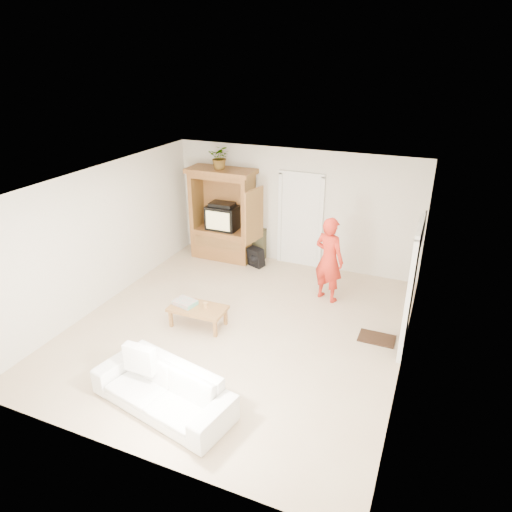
% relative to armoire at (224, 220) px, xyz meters
% --- Properties ---
extents(floor, '(6.00, 6.00, 0.00)m').
position_rel_armoire_xyz_m(floor, '(1.58, -2.66, -0.91)').
color(floor, tan).
rests_on(floor, ground).
extents(ceiling, '(6.00, 6.00, 0.00)m').
position_rel_armoire_xyz_m(ceiling, '(1.58, -2.66, 1.69)').
color(ceiling, white).
rests_on(ceiling, floor).
extents(wall_back, '(5.50, 0.00, 5.50)m').
position_rel_armoire_xyz_m(wall_back, '(1.58, 0.34, 0.39)').
color(wall_back, silver).
rests_on(wall_back, floor).
extents(wall_front, '(5.50, 0.00, 5.50)m').
position_rel_armoire_xyz_m(wall_front, '(1.58, -5.66, 0.39)').
color(wall_front, silver).
rests_on(wall_front, floor).
extents(wall_left, '(0.00, 6.00, 6.00)m').
position_rel_armoire_xyz_m(wall_left, '(-1.17, -2.66, 0.39)').
color(wall_left, silver).
rests_on(wall_left, floor).
extents(wall_right, '(0.00, 6.00, 6.00)m').
position_rel_armoire_xyz_m(wall_right, '(4.33, -2.66, 0.39)').
color(wall_right, silver).
rests_on(wall_right, floor).
extents(armoire, '(1.82, 1.14, 2.10)m').
position_rel_armoire_xyz_m(armoire, '(0.00, 0.00, 0.00)').
color(armoire, '#97592E').
rests_on(armoire, floor).
extents(door_back, '(0.85, 0.05, 2.04)m').
position_rel_armoire_xyz_m(door_back, '(1.73, 0.31, 0.11)').
color(door_back, white).
rests_on(door_back, floor).
extents(doorway_right, '(0.05, 0.90, 2.04)m').
position_rel_armoire_xyz_m(doorway_right, '(4.30, -2.06, 0.11)').
color(doorway_right, black).
rests_on(doorway_right, floor).
extents(framed_picture, '(0.03, 0.60, 0.48)m').
position_rel_armoire_xyz_m(framed_picture, '(4.31, -0.76, 0.69)').
color(framed_picture, black).
rests_on(framed_picture, wall_right).
extents(doormat, '(0.60, 0.40, 0.02)m').
position_rel_armoire_xyz_m(doormat, '(3.88, -2.06, -0.90)').
color(doormat, '#382316').
rests_on(doormat, floor).
extents(plant, '(0.54, 0.49, 0.52)m').
position_rel_armoire_xyz_m(plant, '(-0.02, -0.03, 1.45)').
color(plant, '#4C7238').
rests_on(plant, armoire).
extents(man, '(0.71, 0.59, 1.68)m').
position_rel_armoire_xyz_m(man, '(2.73, -1.03, -0.07)').
color(man, red).
rests_on(man, floor).
extents(sofa, '(2.13, 1.18, 0.59)m').
position_rel_armoire_xyz_m(sofa, '(1.47, -4.82, -0.62)').
color(sofa, white).
rests_on(sofa, floor).
extents(coffee_table, '(1.00, 0.56, 0.37)m').
position_rel_armoire_xyz_m(coffee_table, '(0.90, -2.86, -0.59)').
color(coffee_table, '#A27238').
rests_on(coffee_table, floor).
extents(towel, '(0.43, 0.35, 0.08)m').
position_rel_armoire_xyz_m(towel, '(0.65, -2.86, -0.50)').
color(towel, '#FA5367').
rests_on(towel, coffee_table).
extents(candle, '(0.08, 0.08, 0.10)m').
position_rel_armoire_xyz_m(candle, '(1.04, -2.81, -0.49)').
color(candle, tan).
rests_on(candle, coffee_table).
extents(backpack_black, '(0.40, 0.32, 0.43)m').
position_rel_armoire_xyz_m(backpack_black, '(0.89, -0.21, -0.69)').
color(backpack_black, black).
rests_on(backpack_black, floor).
extents(backpack_olive, '(0.41, 0.31, 0.73)m').
position_rel_armoire_xyz_m(backpack_olive, '(0.74, 0.19, -0.54)').
color(backpack_olive, '#47442B').
rests_on(backpack_olive, floor).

